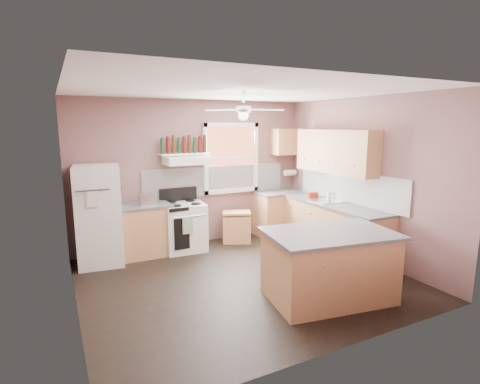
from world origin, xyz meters
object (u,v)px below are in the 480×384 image
refrigerator (99,216)px  toaster (147,200)px  stove (184,227)px  island (329,267)px  cart (237,229)px

refrigerator → toaster: bearing=9.9°
stove → island: (1.06, -2.69, 0.00)m
toaster → island: bearing=-61.1°
toaster → refrigerator: bearing=179.7°
refrigerator → stove: size_ratio=1.88×
cart → island: (0.01, -2.68, 0.17)m
cart → stove: bearing=-156.0°
cart → island: size_ratio=0.35×
toaster → stove: toaster is taller
stove → cart: stove is taller
refrigerator → stove: bearing=8.5°
refrigerator → toaster: 0.82m
refrigerator → cart: refrigerator is taller
toaster → island: (1.69, -2.69, -0.56)m
refrigerator → cart: bearing=7.6°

